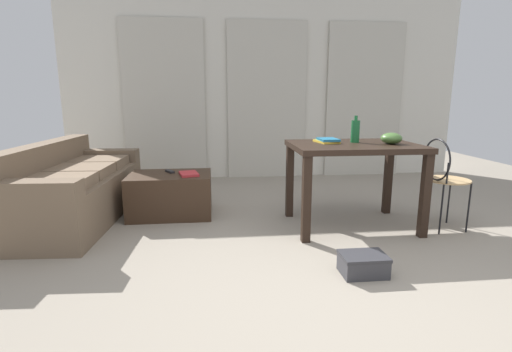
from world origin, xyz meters
name	(u,v)px	position (x,y,z in m)	size (l,w,h in m)	color
ground_plane	(297,222)	(0.00, 1.48, 0.00)	(9.04, 9.04, 0.00)	gray
wall_back	(266,88)	(0.00, 3.76, 1.34)	(5.89, 0.10, 2.68)	silver
curtains	(267,101)	(0.00, 3.68, 1.15)	(4.19, 0.03, 2.30)	beige
couch	(72,189)	(-2.21, 1.80, 0.31)	(0.91, 1.97, 0.77)	brown
coffee_table	(171,194)	(-1.26, 1.86, 0.22)	(0.83, 0.59, 0.43)	#382619
craft_table	(354,156)	(0.48, 1.32, 0.67)	(1.15, 0.82, 0.79)	black
wire_chair	(442,173)	(1.26, 1.15, 0.53)	(0.39, 0.39, 0.85)	tan
bottle_near	(355,131)	(0.52, 1.41, 0.90)	(0.08, 0.08, 0.25)	#195B2D
bowl	(391,138)	(0.81, 1.26, 0.84)	(0.19, 0.19, 0.10)	#477033
book_stack	(327,141)	(0.26, 1.42, 0.81)	(0.21, 0.27, 0.04)	gold
tv_remote_primary	(170,171)	(-1.27, 1.95, 0.45)	(0.04, 0.14, 0.02)	#232326
magazine	(189,174)	(-1.06, 1.79, 0.45)	(0.17, 0.25, 0.02)	red
shoebox	(363,264)	(0.21, 0.32, 0.07)	(0.31, 0.23, 0.15)	#38383D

